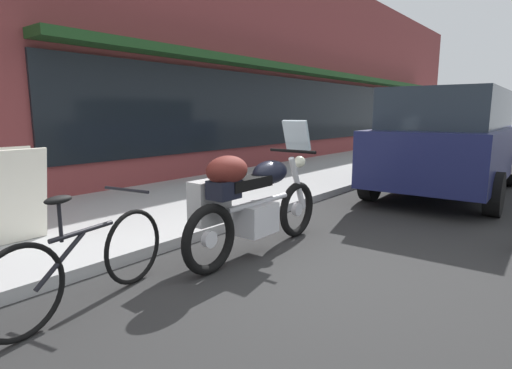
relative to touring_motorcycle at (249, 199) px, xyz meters
The scene contains 7 objects.
ground_plane 0.85m from the touring_motorcycle, 113.96° to the right, with size 80.00×80.00×0.00m, color #292929.
storefront_building 9.65m from the touring_motorcycle, 25.80° to the left, with size 25.41×0.90×5.64m.
sidewalk_curb 9.09m from the touring_motorcycle, 15.01° to the left, with size 30.00×3.18×0.12m.
touring_motorcycle is the anchor object (origin of this frame).
parked_bicycle 1.74m from the touring_motorcycle, behind, with size 1.68×0.53×0.92m.
parked_minivan 5.02m from the touring_motorcycle, ahead, with size 4.79×2.22×1.89m.
sandwich_board_sign 2.50m from the touring_motorcycle, 126.11° to the left, with size 0.55×0.43×1.01m.
Camera 1 is at (-2.99, -2.12, 1.50)m, focal length 28.76 mm.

